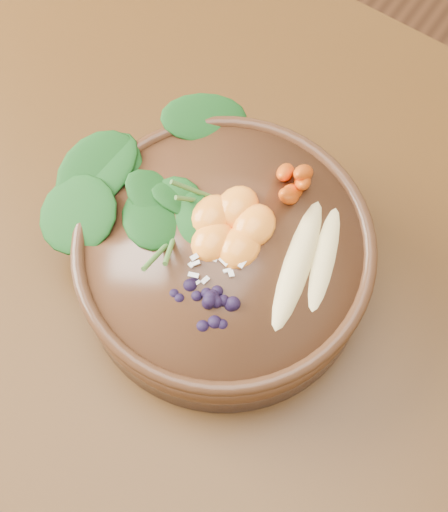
{
  "coord_description": "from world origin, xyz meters",
  "views": [
    {
      "loc": [
        0.26,
        -0.17,
        1.42
      ],
      "look_at": [
        0.1,
        0.06,
        0.8
      ],
      "focal_mm": 50.0,
      "sensor_mm": 36.0,
      "label": 1
    }
  ],
  "objects_px": {
    "carrot_cluster": "(300,166)",
    "banana_halves": "(313,255)",
    "mandarin_cluster": "(231,220)",
    "dining_table": "(122,295)",
    "kale_heap": "(195,168)",
    "stoneware_bowl": "(224,260)",
    "blueberry_pile": "(210,294)"
  },
  "relations": [
    {
      "from": "carrot_cluster",
      "to": "stoneware_bowl",
      "type": "bearing_deg",
      "value": -123.69
    },
    {
      "from": "kale_heap",
      "to": "banana_halves",
      "type": "height_order",
      "value": "kale_heap"
    },
    {
      "from": "banana_halves",
      "to": "mandarin_cluster",
      "type": "height_order",
      "value": "mandarin_cluster"
    },
    {
      "from": "dining_table",
      "to": "stoneware_bowl",
      "type": "relative_size",
      "value": 5.67
    },
    {
      "from": "kale_heap",
      "to": "carrot_cluster",
      "type": "distance_m",
      "value": 0.1
    },
    {
      "from": "dining_table",
      "to": "kale_heap",
      "type": "bearing_deg",
      "value": 65.72
    },
    {
      "from": "banana_halves",
      "to": "mandarin_cluster",
      "type": "distance_m",
      "value": 0.08
    },
    {
      "from": "stoneware_bowl",
      "to": "blueberry_pile",
      "type": "height_order",
      "value": "blueberry_pile"
    },
    {
      "from": "mandarin_cluster",
      "to": "blueberry_pile",
      "type": "xyz_separation_m",
      "value": [
        0.03,
        -0.07,
        0.0
      ]
    },
    {
      "from": "dining_table",
      "to": "mandarin_cluster",
      "type": "bearing_deg",
      "value": 36.03
    },
    {
      "from": "stoneware_bowl",
      "to": "mandarin_cluster",
      "type": "bearing_deg",
      "value": 103.07
    },
    {
      "from": "carrot_cluster",
      "to": "banana_halves",
      "type": "relative_size",
      "value": 0.47
    },
    {
      "from": "stoneware_bowl",
      "to": "mandarin_cluster",
      "type": "height_order",
      "value": "mandarin_cluster"
    },
    {
      "from": "dining_table",
      "to": "kale_heap",
      "type": "relative_size",
      "value": 8.65
    },
    {
      "from": "stoneware_bowl",
      "to": "dining_table",
      "type": "bearing_deg",
      "value": -151.88
    },
    {
      "from": "dining_table",
      "to": "blueberry_pile",
      "type": "xyz_separation_m",
      "value": [
        0.13,
        0.0,
        0.19
      ]
    },
    {
      "from": "dining_table",
      "to": "stoneware_bowl",
      "type": "xyz_separation_m",
      "value": [
        0.1,
        0.06,
        0.13
      ]
    },
    {
      "from": "carrot_cluster",
      "to": "mandarin_cluster",
      "type": "height_order",
      "value": "carrot_cluster"
    },
    {
      "from": "stoneware_bowl",
      "to": "blueberry_pile",
      "type": "bearing_deg",
      "value": -67.73
    },
    {
      "from": "dining_table",
      "to": "kale_heap",
      "type": "xyz_separation_m",
      "value": [
        0.04,
        0.1,
        0.19
      ]
    },
    {
      "from": "dining_table",
      "to": "mandarin_cluster",
      "type": "distance_m",
      "value": 0.22
    },
    {
      "from": "dining_table",
      "to": "stoneware_bowl",
      "type": "bearing_deg",
      "value": 28.12
    },
    {
      "from": "carrot_cluster",
      "to": "mandarin_cluster",
      "type": "relative_size",
      "value": 0.87
    },
    {
      "from": "carrot_cluster",
      "to": "mandarin_cluster",
      "type": "xyz_separation_m",
      "value": [
        -0.03,
        -0.07,
        -0.02
      ]
    },
    {
      "from": "kale_heap",
      "to": "banana_halves",
      "type": "bearing_deg",
      "value": -4.14
    },
    {
      "from": "banana_halves",
      "to": "dining_table",
      "type": "bearing_deg",
      "value": -173.72
    },
    {
      "from": "kale_heap",
      "to": "mandarin_cluster",
      "type": "relative_size",
      "value": 2.07
    },
    {
      "from": "stoneware_bowl",
      "to": "blueberry_pile",
      "type": "distance_m",
      "value": 0.08
    },
    {
      "from": "carrot_cluster",
      "to": "banana_halves",
      "type": "height_order",
      "value": "carrot_cluster"
    },
    {
      "from": "blueberry_pile",
      "to": "mandarin_cluster",
      "type": "bearing_deg",
      "value": 110.14
    },
    {
      "from": "carrot_cluster",
      "to": "banana_halves",
      "type": "distance_m",
      "value": 0.08
    },
    {
      "from": "stoneware_bowl",
      "to": "kale_heap",
      "type": "xyz_separation_m",
      "value": [
        -0.06,
        0.04,
        0.06
      ]
    }
  ]
}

